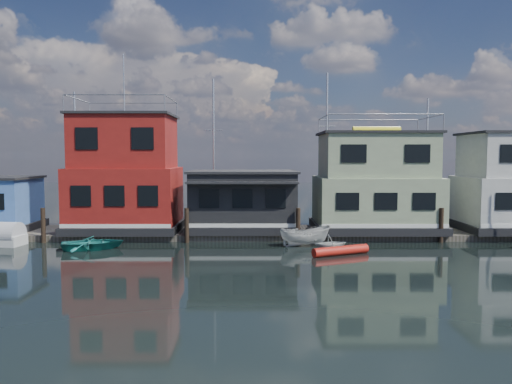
{
  "coord_description": "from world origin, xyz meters",
  "views": [
    {
      "loc": [
        0.28,
        -21.84,
        5.48
      ],
      "look_at": [
        0.36,
        12.0,
        3.0
      ],
      "focal_mm": 35.0,
      "sensor_mm": 36.0,
      "label": 1
    }
  ],
  "objects_px": {
    "houseboat_red": "(126,176)",
    "dinghy_teal": "(93,243)",
    "dinghy_white": "(331,243)",
    "motorboat": "(305,236)",
    "houseboat_green": "(376,184)",
    "red_kayak": "(341,251)",
    "houseboat_dark": "(243,201)"
  },
  "relations": [
    {
      "from": "houseboat_red",
      "to": "dinghy_teal",
      "type": "height_order",
      "value": "houseboat_red"
    },
    {
      "from": "dinghy_white",
      "to": "motorboat",
      "type": "xyz_separation_m",
      "value": [
        -1.26,
        1.83,
        0.11
      ]
    },
    {
      "from": "houseboat_red",
      "to": "houseboat_green",
      "type": "xyz_separation_m",
      "value": [
        17.0,
        0.0,
        -0.55
      ]
    },
    {
      "from": "dinghy_teal",
      "to": "red_kayak",
      "type": "distance_m",
      "value": 14.32
    },
    {
      "from": "houseboat_green",
      "to": "dinghy_white",
      "type": "xyz_separation_m",
      "value": [
        -3.9,
        -5.75,
        -3.05
      ]
    },
    {
      "from": "dinghy_white",
      "to": "houseboat_green",
      "type": "bearing_deg",
      "value": -48.76
    },
    {
      "from": "houseboat_green",
      "to": "dinghy_white",
      "type": "distance_m",
      "value": 7.59
    },
    {
      "from": "dinghy_white",
      "to": "dinghy_teal",
      "type": "relative_size",
      "value": 0.54
    },
    {
      "from": "houseboat_red",
      "to": "motorboat",
      "type": "distance_m",
      "value": 12.95
    },
    {
      "from": "dinghy_teal",
      "to": "motorboat",
      "type": "relative_size",
      "value": 1.11
    },
    {
      "from": "houseboat_red",
      "to": "houseboat_dark",
      "type": "distance_m",
      "value": 8.18
    },
    {
      "from": "motorboat",
      "to": "red_kayak",
      "type": "bearing_deg",
      "value": -160.88
    },
    {
      "from": "houseboat_dark",
      "to": "red_kayak",
      "type": "xyz_separation_m",
      "value": [
        5.52,
        -6.69,
        -2.17
      ]
    },
    {
      "from": "houseboat_dark",
      "to": "dinghy_white",
      "type": "distance_m",
      "value": 7.9
    },
    {
      "from": "houseboat_green",
      "to": "dinghy_teal",
      "type": "bearing_deg",
      "value": -164.28
    },
    {
      "from": "motorboat",
      "to": "dinghy_teal",
      "type": "bearing_deg",
      "value": 82.89
    },
    {
      "from": "houseboat_dark",
      "to": "red_kayak",
      "type": "relative_size",
      "value": 2.16
    },
    {
      "from": "houseboat_dark",
      "to": "motorboat",
      "type": "distance_m",
      "value": 5.76
    },
    {
      "from": "houseboat_dark",
      "to": "houseboat_green",
      "type": "bearing_deg",
      "value": 0.12
    },
    {
      "from": "houseboat_red",
      "to": "houseboat_dark",
      "type": "height_order",
      "value": "houseboat_red"
    },
    {
      "from": "houseboat_green",
      "to": "red_kayak",
      "type": "relative_size",
      "value": 2.45
    },
    {
      "from": "houseboat_red",
      "to": "red_kayak",
      "type": "height_order",
      "value": "houseboat_red"
    },
    {
      "from": "houseboat_dark",
      "to": "dinghy_teal",
      "type": "relative_size",
      "value": 2.1
    },
    {
      "from": "houseboat_dark",
      "to": "motorboat",
      "type": "height_order",
      "value": "houseboat_dark"
    },
    {
      "from": "dinghy_teal",
      "to": "houseboat_dark",
      "type": "bearing_deg",
      "value": -78.34
    },
    {
      "from": "houseboat_red",
      "to": "motorboat",
      "type": "height_order",
      "value": "houseboat_red"
    },
    {
      "from": "houseboat_red",
      "to": "red_kayak",
      "type": "relative_size",
      "value": 3.46
    },
    {
      "from": "houseboat_red",
      "to": "dinghy_teal",
      "type": "distance_m",
      "value": 6.27
    },
    {
      "from": "dinghy_teal",
      "to": "motorboat",
      "type": "xyz_separation_m",
      "value": [
        12.54,
        1.06,
        0.25
      ]
    },
    {
      "from": "houseboat_green",
      "to": "dinghy_white",
      "type": "height_order",
      "value": "houseboat_green"
    },
    {
      "from": "dinghy_white",
      "to": "houseboat_dark",
      "type": "bearing_deg",
      "value": 27.08
    },
    {
      "from": "motorboat",
      "to": "houseboat_dark",
      "type": "bearing_deg",
      "value": 32.6
    }
  ]
}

